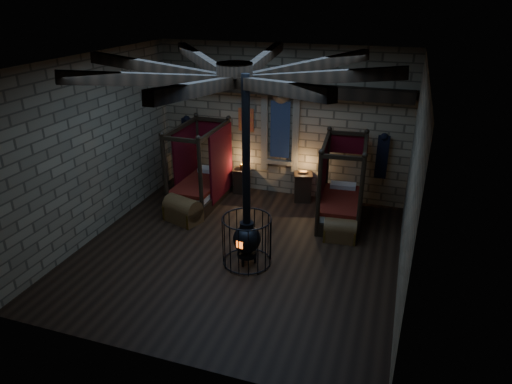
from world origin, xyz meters
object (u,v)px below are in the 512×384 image
(trunk_right, at_px, (340,231))
(stove, at_px, (247,237))
(bed_left, at_px, (201,184))
(bed_right, at_px, (341,201))
(trunk_left, at_px, (183,210))

(trunk_right, bearing_deg, stove, -143.21)
(bed_left, height_order, stove, stove)
(bed_left, bearing_deg, bed_right, 1.78)
(bed_left, xyz_separation_m, trunk_left, (0.04, -1.25, -0.24))
(bed_right, height_order, trunk_left, bed_right)
(trunk_left, height_order, stove, stove)
(bed_right, height_order, stove, stove)
(stove, bearing_deg, trunk_right, 55.48)
(bed_right, bearing_deg, trunk_right, -85.86)
(trunk_left, height_order, trunk_right, trunk_left)
(stove, bearing_deg, bed_right, 72.17)
(bed_right, relative_size, stove, 0.52)
(bed_right, bearing_deg, trunk_left, -164.62)
(trunk_right, bearing_deg, bed_right, 92.50)
(trunk_left, xyz_separation_m, stove, (2.21, -1.34, 0.35))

